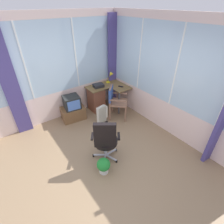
{
  "coord_description": "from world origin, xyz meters",
  "views": [
    {
      "loc": [
        -1.32,
        -2.0,
        2.91
      ],
      "look_at": [
        0.72,
        0.72,
        0.65
      ],
      "focal_mm": 26.95,
      "sensor_mm": 36.0,
      "label": 1
    }
  ],
  "objects_px": {
    "desk_lamp": "(111,76)",
    "tv_on_stand": "(73,109)",
    "desk": "(98,98)",
    "paper_tray": "(98,85)",
    "tv_remote": "(121,86)",
    "potted_plant": "(104,165)",
    "office_chair": "(105,139)",
    "space_heater": "(102,115)",
    "wooden_armchair": "(114,98)"
  },
  "relations": [
    {
      "from": "desk",
      "to": "wooden_armchair",
      "type": "xyz_separation_m",
      "value": [
        0.15,
        -0.65,
        0.22
      ]
    },
    {
      "from": "office_chair",
      "to": "tv_on_stand",
      "type": "distance_m",
      "value": 1.85
    },
    {
      "from": "tv_remote",
      "to": "potted_plant",
      "type": "bearing_deg",
      "value": -162.45
    },
    {
      "from": "wooden_armchair",
      "to": "office_chair",
      "type": "xyz_separation_m",
      "value": [
        -1.15,
        -1.2,
        -0.03
      ]
    },
    {
      "from": "desk_lamp",
      "to": "wooden_armchair",
      "type": "bearing_deg",
      "value": -120.17
    },
    {
      "from": "desk_lamp",
      "to": "office_chair",
      "type": "bearing_deg",
      "value": -129.21
    },
    {
      "from": "desk",
      "to": "desk_lamp",
      "type": "distance_m",
      "value": 0.8
    },
    {
      "from": "tv_remote",
      "to": "potted_plant",
      "type": "relative_size",
      "value": 0.43
    },
    {
      "from": "desk_lamp",
      "to": "paper_tray",
      "type": "bearing_deg",
      "value": -174.85
    },
    {
      "from": "wooden_armchair",
      "to": "space_heater",
      "type": "xyz_separation_m",
      "value": [
        -0.46,
        -0.06,
        -0.34
      ]
    },
    {
      "from": "wooden_armchair",
      "to": "desk",
      "type": "bearing_deg",
      "value": 102.88
    },
    {
      "from": "tv_on_stand",
      "to": "desk",
      "type": "bearing_deg",
      "value": 2.11
    },
    {
      "from": "desk_lamp",
      "to": "space_heater",
      "type": "height_order",
      "value": "desk_lamp"
    },
    {
      "from": "tv_remote",
      "to": "office_chair",
      "type": "height_order",
      "value": "office_chair"
    },
    {
      "from": "wooden_armchair",
      "to": "office_chair",
      "type": "relative_size",
      "value": 0.91
    },
    {
      "from": "desk",
      "to": "office_chair",
      "type": "distance_m",
      "value": 2.12
    },
    {
      "from": "desk",
      "to": "wooden_armchair",
      "type": "height_order",
      "value": "wooden_armchair"
    },
    {
      "from": "desk",
      "to": "tv_remote",
      "type": "bearing_deg",
      "value": -32.59
    },
    {
      "from": "desk_lamp",
      "to": "paper_tray",
      "type": "relative_size",
      "value": 1.14
    },
    {
      "from": "tv_remote",
      "to": "potted_plant",
      "type": "xyz_separation_m",
      "value": [
        -1.82,
        -1.71,
        -0.57
      ]
    },
    {
      "from": "potted_plant",
      "to": "wooden_armchair",
      "type": "bearing_deg",
      "value": 46.42
    },
    {
      "from": "paper_tray",
      "to": "space_heater",
      "type": "bearing_deg",
      "value": -116.95
    },
    {
      "from": "tv_remote",
      "to": "space_heater",
      "type": "xyz_separation_m",
      "value": [
        -0.91,
        -0.33,
        -0.48
      ]
    },
    {
      "from": "paper_tray",
      "to": "tv_remote",
      "type": "bearing_deg",
      "value": -35.94
    },
    {
      "from": "wooden_armchair",
      "to": "potted_plant",
      "type": "relative_size",
      "value": 2.73
    },
    {
      "from": "tv_remote",
      "to": "paper_tray",
      "type": "distance_m",
      "value": 0.67
    },
    {
      "from": "tv_remote",
      "to": "wooden_armchair",
      "type": "distance_m",
      "value": 0.54
    },
    {
      "from": "tv_remote",
      "to": "paper_tray",
      "type": "bearing_deg",
      "value": 118.37
    },
    {
      "from": "tv_on_stand",
      "to": "office_chair",
      "type": "bearing_deg",
      "value": -94.08
    },
    {
      "from": "desk_lamp",
      "to": "tv_on_stand",
      "type": "height_order",
      "value": "desk_lamp"
    },
    {
      "from": "tv_remote",
      "to": "tv_on_stand",
      "type": "bearing_deg",
      "value": 140.87
    },
    {
      "from": "desk_lamp",
      "to": "wooden_armchair",
      "type": "relative_size",
      "value": 0.36
    },
    {
      "from": "desk_lamp",
      "to": "tv_remote",
      "type": "xyz_separation_m",
      "value": [
        0.04,
        -0.44,
        -0.21
      ]
    },
    {
      "from": "desk",
      "to": "paper_tray",
      "type": "relative_size",
      "value": 3.73
    },
    {
      "from": "paper_tray",
      "to": "office_chair",
      "type": "bearing_deg",
      "value": -119.45
    },
    {
      "from": "tv_remote",
      "to": "office_chair",
      "type": "distance_m",
      "value": 2.18
    },
    {
      "from": "desk",
      "to": "paper_tray",
      "type": "height_order",
      "value": "paper_tray"
    },
    {
      "from": "paper_tray",
      "to": "potted_plant",
      "type": "xyz_separation_m",
      "value": [
        -1.28,
        -2.1,
        -0.6
      ]
    },
    {
      "from": "tv_remote",
      "to": "paper_tray",
      "type": "relative_size",
      "value": 0.5
    },
    {
      "from": "tv_on_stand",
      "to": "wooden_armchair",
      "type": "bearing_deg",
      "value": -31.39
    },
    {
      "from": "potted_plant",
      "to": "desk_lamp",
      "type": "bearing_deg",
      "value": 50.34
    },
    {
      "from": "wooden_armchair",
      "to": "tv_on_stand",
      "type": "distance_m",
      "value": 1.23
    },
    {
      "from": "space_heater",
      "to": "potted_plant",
      "type": "height_order",
      "value": "space_heater"
    },
    {
      "from": "tv_on_stand",
      "to": "space_heater",
      "type": "height_order",
      "value": "tv_on_stand"
    },
    {
      "from": "space_heater",
      "to": "tv_on_stand",
      "type": "bearing_deg",
      "value": 129.37
    },
    {
      "from": "desk",
      "to": "office_chair",
      "type": "height_order",
      "value": "office_chair"
    },
    {
      "from": "desk_lamp",
      "to": "office_chair",
      "type": "xyz_separation_m",
      "value": [
        -1.56,
        -1.91,
        -0.37
      ]
    },
    {
      "from": "office_chair",
      "to": "desk",
      "type": "bearing_deg",
      "value": 61.72
    },
    {
      "from": "office_chair",
      "to": "space_heater",
      "type": "xyz_separation_m",
      "value": [
        0.69,
        1.15,
        -0.31
      ]
    },
    {
      "from": "potted_plant",
      "to": "tv_on_stand",
      "type": "bearing_deg",
      "value": 80.33
    }
  ]
}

